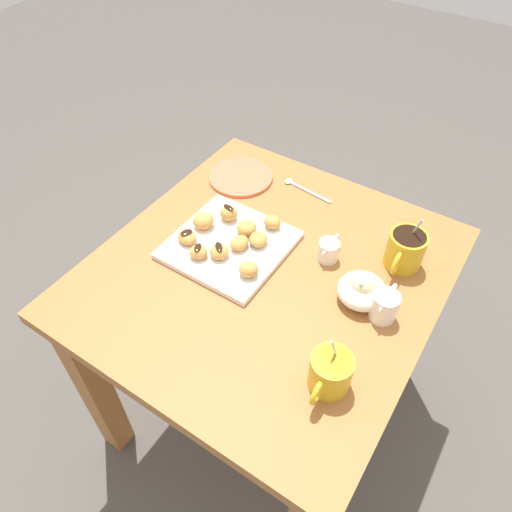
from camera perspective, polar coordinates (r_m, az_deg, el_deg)
ground_plane at (r=1.78m, az=0.96°, el=-17.12°), size 8.00×8.00×0.00m
dining_table at (r=1.29m, az=1.27°, el=-5.74°), size 0.86×0.80×0.72m
pastry_plate_square at (r=1.23m, az=-3.18°, el=1.33°), size 0.28×0.28×0.02m
coffee_mug_mustard_left at (r=1.21m, az=17.30°, el=0.76°), size 0.13×0.09×0.15m
coffee_mug_mustard_right at (r=0.97m, az=8.78°, el=-13.48°), size 0.12×0.08×0.13m
cream_pitcher_white at (r=1.09m, az=15.07°, el=-5.64°), size 0.10×0.06×0.07m
ice_cream_bowl at (r=1.12m, az=12.51°, el=-3.89°), size 0.11×0.11×0.08m
chocolate_sauce_pitcher at (r=1.19m, az=8.65°, el=0.78°), size 0.09×0.05×0.06m
saucer_coral_left at (r=1.44m, az=-1.82°, el=9.38°), size 0.19×0.19×0.01m
loose_spoon_near_saucer at (r=1.41m, az=5.46°, el=8.04°), size 0.04×0.16×0.01m
beignet_0 at (r=1.23m, az=-1.12°, el=3.39°), size 0.06×0.06×0.03m
beignet_1 at (r=1.18m, az=-6.87°, el=0.44°), size 0.06×0.06×0.03m
chocolate_drizzle_1 at (r=1.17m, az=-6.94°, el=1.03°), size 0.03×0.02×0.00m
beignet_2 at (r=1.20m, az=-2.00°, el=1.55°), size 0.05×0.05×0.03m
beignet_3 at (r=1.13m, az=-0.90°, el=-1.59°), size 0.06×0.06×0.04m
beignet_4 at (r=1.22m, az=-8.20°, el=2.24°), size 0.06×0.07×0.03m
chocolate_drizzle_4 at (r=1.21m, az=-8.28°, el=2.80°), size 0.04×0.03×0.00m
beignet_5 at (r=1.18m, az=-4.39°, el=0.52°), size 0.07×0.07×0.03m
chocolate_drizzle_5 at (r=1.17m, az=-4.44°, el=1.12°), size 0.03×0.04×0.00m
beignet_6 at (r=1.25m, az=1.95°, el=4.03°), size 0.05×0.05×0.03m
beignet_7 at (r=1.26m, az=-6.27°, el=4.19°), size 0.06×0.06×0.04m
beignet_8 at (r=1.21m, az=0.28°, el=2.01°), size 0.07×0.06×0.03m
beignet_9 at (r=1.27m, az=-3.25°, el=5.09°), size 0.04×0.05×0.04m
chocolate_drizzle_9 at (r=1.26m, az=-3.29°, el=5.82°), size 0.02×0.04×0.00m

